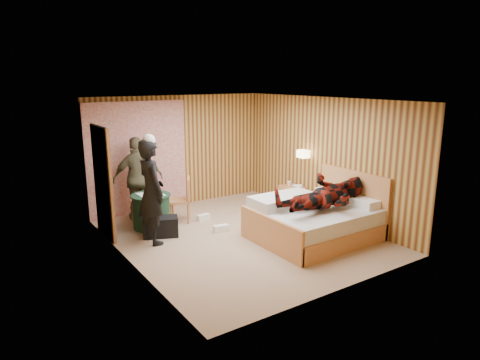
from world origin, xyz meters
TOP-DOWN VIEW (x-y plane):
  - floor at (0.00, 0.00)m, footprint 4.20×5.00m
  - ceiling at (0.00, 0.00)m, footprint 4.20×5.00m
  - wall_back at (0.00, 2.50)m, footprint 4.20×0.02m
  - wall_left at (-2.10, 0.00)m, footprint 0.02×5.00m
  - wall_right at (2.10, 0.00)m, footprint 0.02×5.00m
  - curtain at (-1.00, 2.43)m, footprint 2.20×0.08m
  - doorway at (-2.06, 1.40)m, footprint 0.06×0.90m
  - wall_lamp at (1.92, 0.45)m, footprint 0.26×0.24m
  - bed at (1.12, -0.82)m, footprint 2.13×1.68m
  - nightstand at (1.88, 0.71)m, footprint 0.41×0.56m
  - round_table at (-1.17, 1.35)m, footprint 0.77×0.77m
  - chair_far at (-1.15, 1.96)m, footprint 0.54×0.54m
  - chair_near at (-0.48, 1.33)m, footprint 0.56×0.56m
  - duffel_bag at (-1.22, 0.82)m, footprint 0.72×0.56m
  - sneaker_left at (-0.12, 1.18)m, footprint 0.29×0.15m
  - sneaker_right at (-0.17, 0.40)m, footprint 0.31×0.17m
  - woman_standing at (-1.45, 0.61)m, footprint 0.45×0.68m
  - man_at_table at (-1.17, 1.99)m, footprint 1.07×0.61m
  - man_on_bed at (1.15, -1.05)m, footprint 0.86×0.67m
  - book_lower at (1.88, 0.66)m, footprint 0.19×0.24m
  - book_upper at (1.88, 0.66)m, footprint 0.27×0.28m
  - cup_nightstand at (1.88, 0.84)m, footprint 0.11×0.11m
  - cup_table at (-1.07, 1.30)m, footprint 0.16×0.16m

SIDE VIEW (x-z plane):
  - floor at x=0.00m, z-range -0.01..0.01m
  - sneaker_left at x=-0.12m, z-range 0.00..0.12m
  - sneaker_right at x=-0.17m, z-range 0.00..0.13m
  - duffel_bag at x=-1.22m, z-range 0.00..0.36m
  - nightstand at x=1.88m, z-range 0.01..0.55m
  - bed at x=1.12m, z-range -0.24..0.91m
  - round_table at x=-1.17m, z-range 0.00..0.68m
  - chair_near at x=-0.48m, z-range 0.07..0.99m
  - chair_far at x=-1.15m, z-range 0.07..1.00m
  - book_lower at x=1.88m, z-range 0.54..0.56m
  - book_upper at x=1.88m, z-range 0.56..0.58m
  - cup_nightstand at x=1.88m, z-range 0.54..0.63m
  - cup_table at x=-1.07m, z-range 0.68..0.78m
  - man_at_table at x=-1.17m, z-range 0.00..1.72m
  - woman_standing at x=-1.45m, z-range 0.00..1.87m
  - man_on_bed at x=1.15m, z-range 0.12..1.89m
  - doorway at x=-2.06m, z-range 0.00..2.05m
  - curtain at x=-1.00m, z-range 0.00..2.40m
  - wall_back at x=0.00m, z-range 0.00..2.50m
  - wall_left at x=-2.10m, z-range 0.00..2.50m
  - wall_right at x=2.10m, z-range 0.00..2.50m
  - wall_lamp at x=1.92m, z-range 1.22..1.38m
  - ceiling at x=0.00m, z-range 2.50..2.50m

